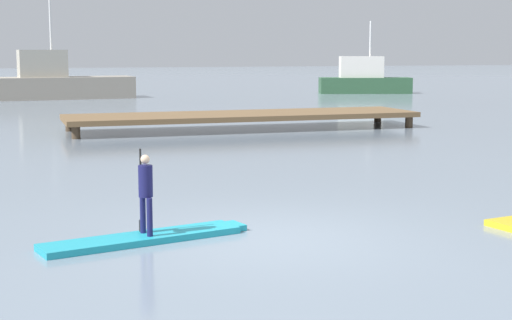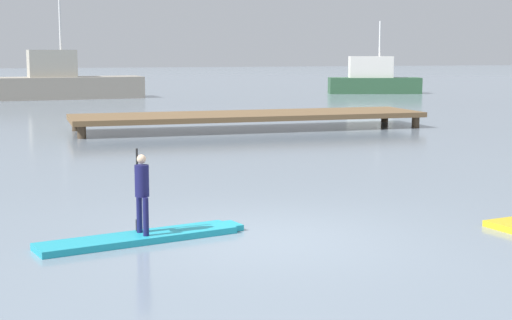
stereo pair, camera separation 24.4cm
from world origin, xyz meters
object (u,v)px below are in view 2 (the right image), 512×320
paddler_child_solo (142,189)px  paddleboard_near (143,237)px  motor_boat_small_navy (373,80)px  fishing_boat_white_large (63,83)px

paddler_child_solo → paddleboard_near: bearing=-83.5°
paddler_child_solo → motor_boat_small_navy: (20.71, 35.67, 0.13)m
paddleboard_near → fishing_boat_white_large: size_ratio=0.35×
fishing_boat_white_large → motor_boat_small_navy: bearing=-0.8°
paddler_child_solo → motor_boat_small_navy: size_ratio=0.20×
paddleboard_near → motor_boat_small_navy: size_ratio=0.52×
paddler_child_solo → motor_boat_small_navy: motor_boat_small_navy is taller
fishing_boat_white_large → motor_boat_small_navy: size_ratio=1.47×
paddleboard_near → paddler_child_solo: (-0.00, 0.01, 0.72)m
paddler_child_solo → fishing_boat_white_large: bearing=88.7°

